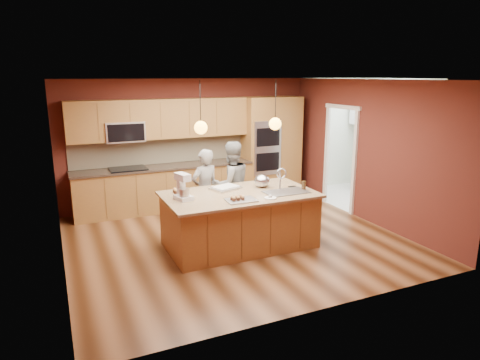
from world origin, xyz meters
name	(u,v)px	position (x,y,z in m)	size (l,w,h in m)	color
floor	(236,240)	(0.00, 0.00, 0.00)	(5.50, 5.50, 0.00)	#41220F
ceiling	(235,80)	(0.00, 0.00, 2.70)	(5.50, 5.50, 0.00)	silver
wall_back	(190,142)	(0.00, 2.50, 1.35)	(5.50, 5.50, 0.00)	#521F18
wall_front	(323,204)	(0.00, -2.50, 1.35)	(5.50, 5.50, 0.00)	#521F18
wall_left	(55,179)	(-2.75, 0.00, 1.35)	(5.00, 5.00, 0.00)	#521F18
wall_right	(367,152)	(2.75, 0.00, 1.35)	(5.00, 5.00, 0.00)	#521F18
cabinet_run	(162,163)	(-0.68, 2.25, 0.98)	(3.74, 0.64, 2.30)	brown
oven_column	(271,148)	(1.85, 2.19, 1.15)	(1.30, 0.62, 2.30)	brown
doorway_trim	(340,160)	(2.73, 0.80, 1.05)	(0.08, 1.11, 2.20)	silver
laundry_room	(390,112)	(4.35, 1.20, 1.95)	(2.60, 2.70, 2.70)	beige
pendant_left	(201,127)	(-0.67, -0.25, 2.00)	(0.20, 0.20, 0.80)	black
pendant_right	(275,124)	(0.60, -0.25, 2.00)	(0.20, 0.20, 0.80)	black
island	(240,219)	(-0.02, -0.25, 0.46)	(2.45, 1.37, 1.28)	brown
person_left	(205,190)	(-0.30, 0.69, 0.75)	(0.55, 0.36, 1.50)	black
person_right	(231,185)	(0.21, 0.69, 0.80)	(0.78, 0.61, 1.60)	slate
stand_mixer	(183,188)	(-0.97, -0.21, 1.08)	(0.28, 0.34, 0.41)	white
sheet_cake	(225,188)	(-0.14, 0.10, 0.92)	(0.55, 0.48, 0.05)	silver
cooling_rack	(241,200)	(-0.18, -0.64, 0.91)	(0.46, 0.33, 0.02)	#ADAFB4
mixing_bowl	(262,181)	(0.48, -0.04, 1.01)	(0.27, 0.27, 0.23)	#BBBDC3
plate	(270,198)	(0.28, -0.71, 0.91)	(0.19, 0.19, 0.01)	white
tumbler	(304,185)	(1.05, -0.47, 0.97)	(0.07, 0.07, 0.15)	#3A2713
phone	(292,186)	(0.96, -0.23, 0.91)	(0.12, 0.07, 0.01)	black
cupcakes_left	(178,191)	(-0.94, 0.19, 0.94)	(0.17, 0.17, 0.08)	tan
cupcakes_rack	(238,198)	(-0.24, -0.63, 0.95)	(0.22, 0.15, 0.07)	tan
cupcakes_right	(262,181)	(0.63, 0.26, 0.93)	(0.14, 0.29, 0.06)	tan
washer	(389,177)	(4.18, 0.87, 0.53)	(0.66, 0.68, 1.06)	white
dryer	(371,172)	(4.21, 1.49, 0.51)	(0.64, 0.66, 1.03)	white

